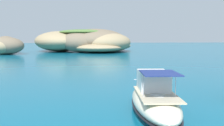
{
  "coord_description": "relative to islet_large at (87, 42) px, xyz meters",
  "views": [
    {
      "loc": [
        -2.94,
        -6.9,
        3.8
      ],
      "look_at": [
        0.79,
        17.51,
        1.4
      ],
      "focal_mm": 41.23,
      "sensor_mm": 36.0,
      "label": 1
    }
  ],
  "objects": [
    {
      "name": "motorboat_cream",
      "position": [
        0.18,
        -59.72,
        -2.03
      ],
      "size": [
        3.06,
        7.38,
        2.25
      ],
      "color": "beige",
      "rests_on": "ground"
    },
    {
      "name": "islet_large",
      "position": [
        0.0,
        0.0,
        0.0
      ],
      "size": [
        32.48,
        27.09,
        6.34
      ],
      "color": "#9E8966",
      "rests_on": "ground"
    }
  ]
}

